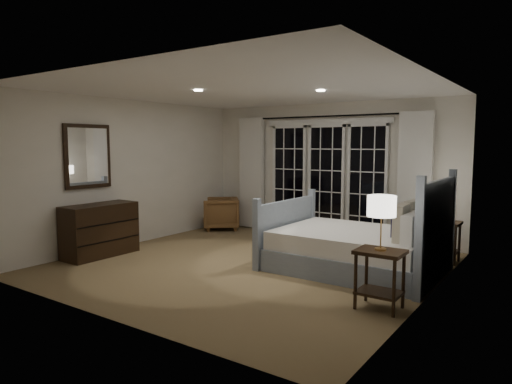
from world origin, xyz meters
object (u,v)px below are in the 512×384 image
Objects in this scene: bed at (358,247)px; dresser at (100,230)px; nightstand_right at (443,235)px; lamp_right at (445,190)px; lamp_left at (382,207)px; armchair at (221,213)px; nightstand_left at (380,270)px.

bed is 1.94× the size of dresser.
nightstand_right is 1.05× the size of lamp_right.
lamp_right is at bearing 87.67° from lamp_left.
armchair is 2.83m from dresser.
nightstand_right is 5.23m from dresser.
lamp_left is 4.46m from dresser.
lamp_left is at bearing 18.42° from armchair.
armchair reaches higher than nightstand_right.
lamp_left is 0.50× the size of dresser.
lamp_left reaches higher than dresser.
bed is at bearing 29.10° from armchair.
lamp_right is (0.00, 0.00, 0.67)m from nightstand_right.
nightstand_right is 4.37m from armchair.
nightstand_right is (0.85, 1.16, 0.07)m from bed.
nightstand_left is (0.75, -1.27, 0.09)m from bed.
bed reaches higher than armchair.
bed reaches higher than lamp_left.
lamp_right reaches higher than nightstand_left.
lamp_left reaches higher than nightstand_left.
nightstand_right is 1.05× the size of lamp_left.
dresser is at bearing -149.37° from nightstand_right.
dresser reaches higher than armchair.
lamp_left is (-0.10, -2.44, 0.70)m from nightstand_right.
bed is 1.62m from lamp_right.
lamp_right reaches higher than nightstand_right.
lamp_right is (0.10, 2.44, -0.03)m from lamp_left.
lamp_right is 0.50× the size of dresser.
nightstand_left is 0.68m from lamp_left.
nightstand_left is 0.88× the size of armchair.
nightstand_right is at bearing -153.43° from lamp_right.
dresser is at bearing -177.06° from nightstand_left.
nightstand_left is at bearing -92.33° from nightstand_right.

